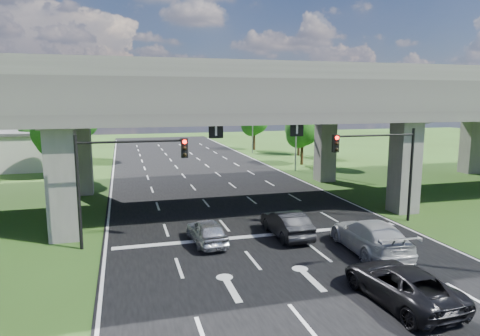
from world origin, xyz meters
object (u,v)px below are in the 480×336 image
car_silver (207,231)px  signal_left (121,169)px  car_dark (286,224)px  streetlight_far (293,117)px  car_trailing (401,284)px  signal_right (383,158)px  car_white (370,236)px  streetlight_beyond (250,113)px

car_silver → signal_left: bearing=-16.6°
car_silver → car_dark: (4.62, 0.00, 0.07)m
streetlight_far → car_trailing: size_ratio=1.92×
signal_left → car_trailing: size_ratio=1.15×
signal_right → streetlight_far: bearing=83.5°
signal_right → car_silver: (-11.31, -0.94, -3.48)m
signal_left → car_white: 13.36m
streetlight_far → streetlight_beyond: same height
streetlight_far → car_dark: streetlight_far is taller
car_white → signal_right: bearing=-123.8°
car_silver → car_white: size_ratio=0.69×
signal_left → car_trailing: 14.46m
streetlight_beyond → car_white: streetlight_beyond is taller
signal_left → car_trailing: bearing=-43.1°
streetlight_far → streetlight_beyond: 16.00m
streetlight_beyond → car_silver: (-13.58, -37.00, -5.14)m
signal_left → car_silver: signal_left is taller
signal_left → car_silver: size_ratio=1.50×
signal_left → car_silver: bearing=-12.3°
streetlight_beyond → car_white: size_ratio=1.73×
signal_right → car_white: bearing=-128.1°
signal_left → car_dark: signal_left is taller
streetlight_far → car_silver: size_ratio=2.51×
streetlight_far → streetlight_beyond: size_ratio=1.00×
car_silver → car_white: bearing=151.4°
signal_left → signal_right: bearing=0.0°
signal_right → car_dark: signal_right is taller
signal_right → streetlight_far: 20.25m
car_trailing → signal_right: bearing=-122.7°
streetlight_far → streetlight_beyond: (0.00, 16.00, 0.00)m
streetlight_beyond → signal_left: bearing=-116.4°
car_silver → car_dark: bearing=175.7°
signal_right → car_silver: 11.87m
signal_left → streetlight_beyond: (17.92, 36.06, 1.66)m
streetlight_far → car_dark: size_ratio=2.21×
signal_right → streetlight_beyond: (2.27, 36.06, 1.66)m
car_dark → car_trailing: (1.31, -8.66, -0.02)m
streetlight_far → car_dark: bearing=-113.1°
signal_left → streetlight_beyond: streetlight_beyond is taller
car_dark → car_trailing: car_dark is taller
signal_right → signal_left: size_ratio=1.00×
signal_right → streetlight_beyond: streetlight_beyond is taller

